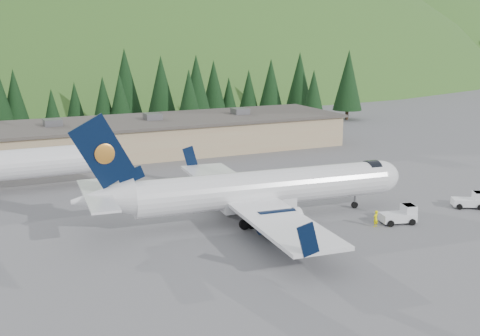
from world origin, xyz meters
name	(u,v)px	position (x,y,z in m)	size (l,w,h in m)	color
ground	(265,218)	(0.00, 0.00, 0.00)	(600.00, 600.00, 0.00)	#59595D
airliner	(256,190)	(-1.01, 0.08, 3.05)	(34.53, 32.42, 11.45)	white
baggage_tug_a	(401,215)	(11.45, -6.97, 0.81)	(3.70, 2.68, 1.81)	silver
baggage_tug_b	(471,201)	(21.78, -5.94, 0.77)	(3.62, 3.09, 1.73)	silver
terminal_building	(122,138)	(-5.01, 38.00, 2.62)	(71.00, 17.00, 6.10)	tan
ramp_worker	(376,219)	(8.47, -6.88, 0.82)	(0.60, 0.39, 1.64)	#FFF200
tree_line	(79,93)	(-7.02, 60.86, 7.55)	(114.29, 19.19, 14.06)	black
hills	(162,251)	(53.34, 207.38, -82.80)	(614.00, 330.00, 300.00)	#305E1D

